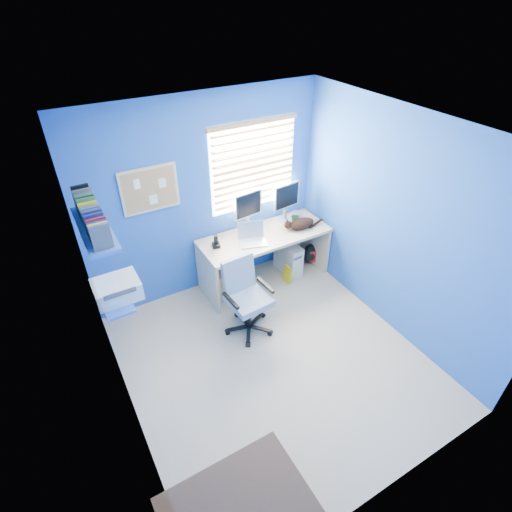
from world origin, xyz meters
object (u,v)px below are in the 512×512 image
desk (265,258)px  office_chair (247,306)px  cat (302,224)px  laptop (252,235)px  tower_pc (288,258)px

desk → office_chair: bearing=-133.9°
desk → cat: bearing=-10.6°
cat → office_chair: 1.36m
cat → office_chair: (-1.15, -0.57, -0.46)m
desk → laptop: (-0.23, -0.08, 0.48)m
desk → cat: 0.67m
tower_pc → office_chair: (-1.04, -0.68, 0.12)m
laptop → desk: bearing=37.4°
cat → desk: bearing=-176.2°
tower_pc → cat: bearing=-49.3°
cat → tower_pc: bearing=149.2°
cat → tower_pc: cat is taller
desk → cat: size_ratio=4.72×
office_chair → laptop: bearing=54.8°
cat → laptop: bearing=-166.5°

